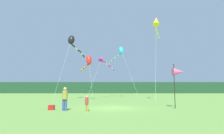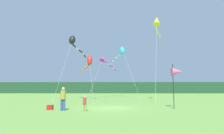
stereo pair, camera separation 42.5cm
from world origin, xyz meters
The scene contains 11 objects.
ground_plane centered at (0.00, 0.00, 0.00)m, with size 120.00×120.00×0.00m, color #6B9E42.
distant_treeline centered at (0.00, 45.00, 1.77)m, with size 108.00×2.95×3.53m, color #1E4228.
person_adult centered at (-3.49, -1.96, 0.96)m, with size 0.38×0.38×1.72m.
person_child centered at (-1.80, -2.40, 0.62)m, with size 0.24×0.24×1.11m.
cooler_box centered at (-4.61, -1.45, 0.18)m, with size 0.41×0.42×0.36m, color red.
banner_flag_pole centered at (5.50, -0.47, 2.97)m, with size 0.90×0.70×3.66m.
kite_red centered at (-3.42, 10.81, 5.52)m, with size 2.46×4.98×6.48m.
kite_magenta centered at (-1.39, 16.36, 6.34)m, with size 4.09×10.86×7.26m.
kite_black centered at (-5.80, 11.06, 8.42)m, with size 2.39×9.51×9.41m.
kite_cyan centered at (1.42, 17.28, 8.07)m, with size 4.71×9.63×9.13m.
kite_yellow centered at (5.99, 8.52, 10.43)m, with size 2.57×7.26×11.30m.
Camera 2 is at (0.43, -16.05, 1.66)m, focal length 30.20 mm.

